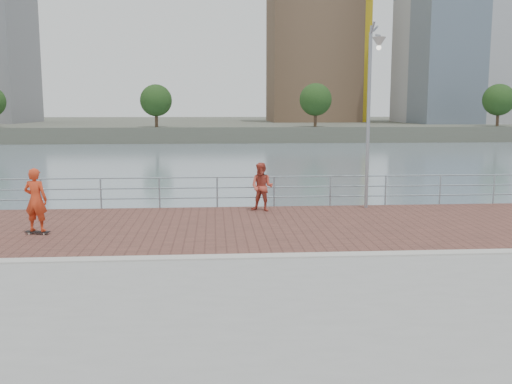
{
  "coord_description": "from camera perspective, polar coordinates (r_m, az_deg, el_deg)",
  "views": [
    {
      "loc": [
        -1.13,
        -13.25,
        3.58
      ],
      "look_at": [
        0.0,
        2.0,
        1.3
      ],
      "focal_mm": 40.0,
      "sensor_mm": 36.0,
      "label": 1
    }
  ],
  "objects": [
    {
      "name": "brick_lane",
      "position": [
        17.26,
        -0.39,
        -3.46
      ],
      "size": [
        40.0,
        6.8,
        0.02
      ],
      "primitive_type": "cube",
      "color": "brown",
      "rests_on": "seawall"
    },
    {
      "name": "skyline",
      "position": [
        124.76,
        12.59,
        17.58
      ],
      "size": [
        233.0,
        41.0,
        68.68
      ],
      "color": "#ADA38E",
      "rests_on": "far_shore"
    },
    {
      "name": "street_lamp",
      "position": [
        20.06,
        11.62,
        10.57
      ],
      "size": [
        0.45,
        1.3,
        6.15
      ],
      "color": "gray",
      "rests_on": "brick_lane"
    },
    {
      "name": "curb",
      "position": [
        13.76,
        0.62,
        -6.47
      ],
      "size": [
        40.0,
        0.4,
        0.06
      ],
      "primitive_type": "cube",
      "color": "#B7B5AD",
      "rests_on": "seawall"
    },
    {
      "name": "bystander",
      "position": [
        19.61,
        0.6,
        0.51
      ],
      "size": [
        1.0,
        0.91,
        1.68
      ],
      "primitive_type": "imported",
      "rotation": [
        0.0,
        0.0,
        -0.42
      ],
      "color": "#C14A38",
      "rests_on": "brick_lane"
    },
    {
      "name": "water",
      "position": [
        14.42,
        0.61,
        -14.29
      ],
      "size": [
        400.0,
        400.0,
        0.0
      ],
      "primitive_type": "plane",
      "color": "slate",
      "rests_on": "ground"
    },
    {
      "name": "far_shore",
      "position": [
        135.82,
        -3.78,
        6.64
      ],
      "size": [
        320.0,
        95.0,
        2.5
      ],
      "primitive_type": "cube",
      "color": "#4C5142",
      "rests_on": "ground"
    },
    {
      "name": "shoreline_trees",
      "position": [
        93.53,
        11.11,
        8.89
      ],
      "size": [
        169.39,
        5.13,
        6.83
      ],
      "color": "#473323",
      "rests_on": "far_shore"
    },
    {
      "name": "skateboarder",
      "position": [
        17.15,
        -21.17,
        -0.73
      ],
      "size": [
        0.72,
        0.55,
        1.8
      ],
      "primitive_type": "imported",
      "rotation": [
        0.0,
        0.0,
        2.95
      ],
      "color": "red",
      "rests_on": "skateboard"
    },
    {
      "name": "skateboard",
      "position": [
        17.31,
        -21.01,
        -3.75
      ],
      "size": [
        0.71,
        0.3,
        0.08
      ],
      "rotation": [
        0.0,
        0.0,
        -0.19
      ],
      "color": "black",
      "rests_on": "brick_lane"
    },
    {
      "name": "guardrail",
      "position": [
        20.48,
        -1.03,
        0.37
      ],
      "size": [
        39.06,
        0.06,
        1.13
      ],
      "color": "#8C9EA8",
      "rests_on": "brick_lane"
    }
  ]
}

